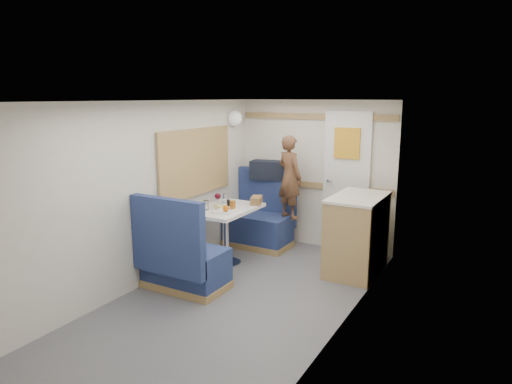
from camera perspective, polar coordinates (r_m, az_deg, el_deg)
The scene contains 26 objects.
floor at distance 4.65m, azimuth -3.68°, elevation -14.20°, with size 4.50×4.50×0.00m, color #515156.
ceiling at distance 4.18m, azimuth -4.04°, elevation 11.27°, with size 4.50×4.50×0.00m, color silver.
wall_back at distance 6.27m, azimuth 7.41°, elevation 2.21°, with size 2.20×0.02×2.00m, color silver.
wall_left at distance 4.98m, azimuth -14.53°, elevation -0.60°, with size 0.02×4.50×2.00m, color silver.
wall_right at distance 3.84m, azimuth 10.10°, elevation -4.07°, with size 0.02×4.50×2.00m, color silver.
oak_trim_low at distance 6.28m, azimuth 7.31°, elevation 0.83°, with size 2.15×0.02×0.08m, color olive.
oak_trim_high at distance 6.17m, azimuth 7.53°, elevation 9.34°, with size 2.15×0.02×0.08m, color olive.
side_window at distance 5.67m, azimuth -7.55°, elevation 3.74°, with size 0.04×1.30×0.72m, color #A8B095.
rear_door at distance 6.10m, azimuth 11.21°, elevation 1.54°, with size 0.62×0.12×1.86m.
dinette_table at distance 5.57m, azimuth -3.80°, elevation -3.52°, with size 0.62×0.92×0.72m.
bench_far at distance 6.36m, azimuth 0.48°, elevation -4.03°, with size 0.90×0.59×1.05m.
bench_near at distance 4.99m, azimuth -9.23°, elevation -8.74°, with size 0.90×0.59×1.05m.
ledge at distance 6.45m, azimuth 1.58°, elevation 1.48°, with size 0.90×0.14×0.04m, color olive.
dome_light at distance 6.31m, azimuth -2.71°, elevation 9.20°, with size 0.20×0.20×0.20m, color white.
galley_counter at distance 5.49m, azimuth 12.47°, elevation -5.10°, with size 0.57×0.92×0.92m.
person at distance 6.02m, azimuth 4.22°, elevation 1.87°, with size 0.40×0.26×1.10m, color brown.
duffel_bag at distance 6.41m, azimuth 1.78°, elevation 2.76°, with size 0.53×0.26×0.26m, color black.
tray at distance 5.36m, azimuth -3.59°, elevation -2.34°, with size 0.24×0.32×0.02m, color white.
orange_fruit at distance 5.28m, azimuth -3.81°, elevation -2.03°, with size 0.07×0.07×0.07m, color #E3550A.
cheese_block at distance 5.46m, azimuth -4.69°, elevation -1.79°, with size 0.10×0.06×0.03m, color #E9D886.
wine_glass at distance 5.57m, azimuth -4.80°, elevation -0.59°, with size 0.08×0.08×0.17m.
tumbler_left at distance 5.45m, azimuth -6.27°, elevation -1.63°, with size 0.07×0.07×0.11m, color silver.
tumbler_mid at distance 5.78m, azimuth -3.84°, elevation -0.76°, with size 0.07×0.07×0.12m, color silver.
beer_glass at distance 5.42m, azimuth -2.92°, elevation -1.68°, with size 0.07×0.07×0.11m, color #8D5014.
pepper_grinder at distance 5.52m, azimuth -3.48°, elevation -1.47°, with size 0.04×0.04×0.10m, color black.
bread_loaf at distance 5.71m, azimuth 0.06°, elevation -1.03°, with size 0.12×0.23×0.09m, color olive.
Camera 1 is at (2.29, -3.50, 2.04)m, focal length 32.00 mm.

